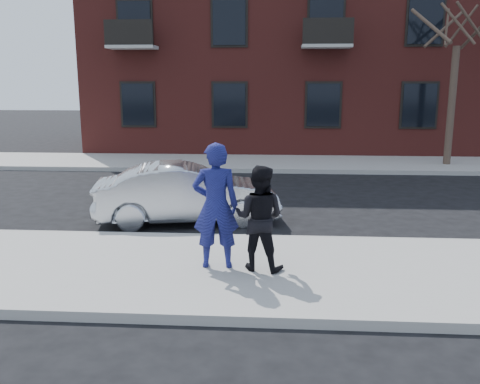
# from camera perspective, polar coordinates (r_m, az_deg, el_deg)

# --- Properties ---
(ground) EXTENTS (100.00, 100.00, 0.00)m
(ground) POSITION_cam_1_polar(r_m,az_deg,el_deg) (8.75, 16.09, -8.89)
(ground) COLOR black
(ground) RESTS_ON ground
(near_sidewalk) EXTENTS (50.00, 3.50, 0.15)m
(near_sidewalk) POSITION_cam_1_polar(r_m,az_deg,el_deg) (8.49, 16.47, -9.01)
(near_sidewalk) COLOR #9C9A93
(near_sidewalk) RESTS_ON ground
(near_curb) EXTENTS (50.00, 0.10, 0.15)m
(near_curb) POSITION_cam_1_polar(r_m,az_deg,el_deg) (10.16, 14.31, -5.38)
(near_curb) COLOR #999691
(near_curb) RESTS_ON ground
(far_sidewalk) EXTENTS (50.00, 3.50, 0.15)m
(far_sidewalk) POSITION_cam_1_polar(r_m,az_deg,el_deg) (19.55, 9.28, 3.17)
(far_sidewalk) COLOR #9C9A93
(far_sidewalk) RESTS_ON ground
(far_curb) EXTENTS (50.00, 0.10, 0.15)m
(far_curb) POSITION_cam_1_polar(r_m,az_deg,el_deg) (17.78, 9.81, 2.26)
(far_curb) COLOR #999691
(far_curb) RESTS_ON ground
(apartment_building) EXTENTS (24.30, 10.30, 12.30)m
(apartment_building) POSITION_cam_1_polar(r_m,az_deg,el_deg) (26.44, 12.90, 18.55)
(apartment_building) COLOR maroon
(apartment_building) RESTS_ON ground
(street_tree) EXTENTS (3.60, 3.60, 6.80)m
(street_tree) POSITION_cam_1_polar(r_m,az_deg,el_deg) (20.17, 23.44, 18.18)
(street_tree) COLOR #3E3024
(street_tree) RESTS_ON far_sidewalk
(silver_sedan) EXTENTS (4.23, 2.18, 1.33)m
(silver_sedan) POSITION_cam_1_polar(r_m,az_deg,el_deg) (11.35, -5.94, -0.16)
(silver_sedan) COLOR #B7BABF
(silver_sedan) RESTS_ON ground
(man_hoodie) EXTENTS (0.78, 0.56, 2.02)m
(man_hoodie) POSITION_cam_1_polar(r_m,az_deg,el_deg) (8.06, -2.75, -1.55)
(man_hoodie) COLOR navy
(man_hoodie) RESTS_ON near_sidewalk
(man_peacoat) EXTENTS (0.95, 0.82, 1.68)m
(man_peacoat) POSITION_cam_1_polar(r_m,az_deg,el_deg) (8.00, 2.18, -2.92)
(man_peacoat) COLOR black
(man_peacoat) RESTS_ON near_sidewalk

